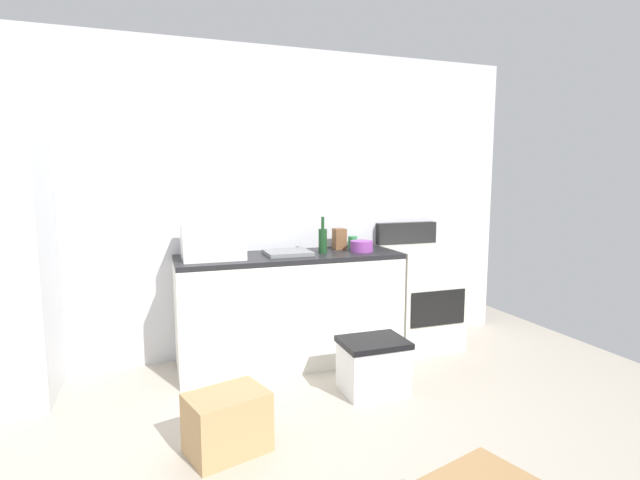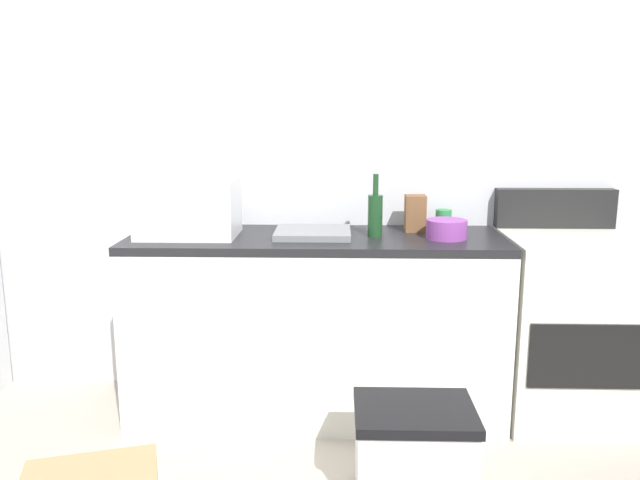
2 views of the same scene
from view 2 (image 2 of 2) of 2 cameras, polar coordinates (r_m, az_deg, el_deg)
name	(u,v)px [view 2 (image 2 of 2)]	position (r m, az deg, el deg)	size (l,w,h in m)	color
wall_back	(261,148)	(3.38, -5.35, 8.24)	(5.00, 0.10, 2.60)	silver
kitchen_counter	(316,325)	(3.17, -0.38, -7.62)	(1.80, 0.60, 0.90)	silver
stove_oven	(564,324)	(3.36, 21.06, -7.03)	(0.60, 0.61, 1.10)	silver
microwave	(189,208)	(3.10, -11.71, 2.83)	(0.46, 0.34, 0.27)	white
sink_basin	(313,233)	(3.05, -0.64, 0.66)	(0.36, 0.32, 0.03)	slate
wine_bottle	(375,214)	(3.03, 4.97, 2.34)	(0.07, 0.07, 0.30)	#193F1E
coffee_mug	(443,219)	(3.28, 11.01, 1.83)	(0.08, 0.08, 0.10)	#338C4C
knife_block	(415,213)	(3.20, 8.53, 2.38)	(0.10, 0.10, 0.18)	brown
mixing_bowl	(447,229)	(3.04, 11.28, 0.96)	(0.19, 0.19, 0.09)	purple
storage_bin	(413,452)	(2.62, 8.38, -18.33)	(0.46, 0.36, 0.38)	silver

